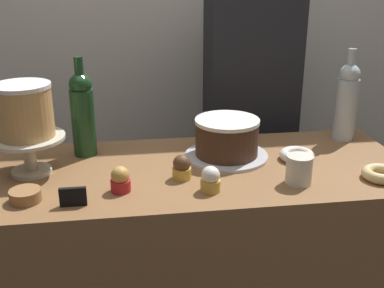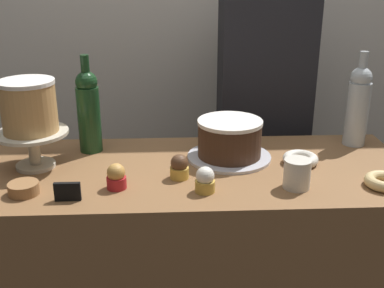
{
  "view_description": "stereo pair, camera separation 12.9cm",
  "coord_description": "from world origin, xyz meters",
  "px_view_note": "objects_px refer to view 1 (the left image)",
  "views": [
    {
      "loc": [
        -0.2,
        -1.35,
        1.52
      ],
      "look_at": [
        0.0,
        0.0,
        1.01
      ],
      "focal_mm": 44.93,
      "sensor_mm": 36.0,
      "label": 1
    },
    {
      "loc": [
        -0.07,
        -1.37,
        1.52
      ],
      "look_at": [
        0.0,
        0.0,
        1.01
      ],
      "focal_mm": 44.93,
      "sensor_mm": 36.0,
      "label": 2
    }
  ],
  "objects_px": {
    "cupcake_chocolate": "(182,168)",
    "cookie_stack": "(25,196)",
    "donut_sugar": "(297,155)",
    "wine_bottle_clear": "(347,100)",
    "coffee_cup_ceramic": "(299,170)",
    "cake_stand_pedestal": "(29,148)",
    "barista_figure": "(248,135)",
    "white_layer_cake": "(24,111)",
    "cupcake_caramel": "(120,180)",
    "cupcake_vanilla": "(211,180)",
    "wine_bottle_green": "(83,113)",
    "chocolate_round_cake": "(227,137)",
    "price_sign_chalkboard": "(73,197)",
    "donut_glazed": "(381,174)"
  },
  "relations": [
    {
      "from": "cupcake_chocolate",
      "to": "cookie_stack",
      "type": "relative_size",
      "value": 0.88
    },
    {
      "from": "cupcake_chocolate",
      "to": "donut_sugar",
      "type": "relative_size",
      "value": 0.66
    },
    {
      "from": "wine_bottle_clear",
      "to": "coffee_cup_ceramic",
      "type": "relative_size",
      "value": 3.83
    },
    {
      "from": "cake_stand_pedestal",
      "to": "barista_figure",
      "type": "xyz_separation_m",
      "value": [
        0.8,
        0.48,
        -0.17
      ]
    },
    {
      "from": "white_layer_cake",
      "to": "cupcake_caramel",
      "type": "bearing_deg",
      "value": -31.53
    },
    {
      "from": "cupcake_vanilla",
      "to": "donut_sugar",
      "type": "bearing_deg",
      "value": 30.02
    },
    {
      "from": "wine_bottle_green",
      "to": "chocolate_round_cake",
      "type": "bearing_deg",
      "value": -11.35
    },
    {
      "from": "cake_stand_pedestal",
      "to": "chocolate_round_cake",
      "type": "distance_m",
      "value": 0.61
    },
    {
      "from": "white_layer_cake",
      "to": "barista_figure",
      "type": "height_order",
      "value": "barista_figure"
    },
    {
      "from": "chocolate_round_cake",
      "to": "price_sign_chalkboard",
      "type": "relative_size",
      "value": 2.98
    },
    {
      "from": "cake_stand_pedestal",
      "to": "coffee_cup_ceramic",
      "type": "relative_size",
      "value": 2.57
    },
    {
      "from": "chocolate_round_cake",
      "to": "wine_bottle_green",
      "type": "relative_size",
      "value": 0.64
    },
    {
      "from": "cupcake_caramel",
      "to": "cookie_stack",
      "type": "distance_m",
      "value": 0.25
    },
    {
      "from": "cake_stand_pedestal",
      "to": "price_sign_chalkboard",
      "type": "distance_m",
      "value": 0.28
    },
    {
      "from": "wine_bottle_green",
      "to": "donut_glazed",
      "type": "bearing_deg",
      "value": -20.46
    },
    {
      "from": "cake_stand_pedestal",
      "to": "donut_sugar",
      "type": "bearing_deg",
      "value": -1.07
    },
    {
      "from": "cupcake_vanilla",
      "to": "chocolate_round_cake",
      "type": "bearing_deg",
      "value": 68.03
    },
    {
      "from": "barista_figure",
      "to": "white_layer_cake",
      "type": "bearing_deg",
      "value": -149.23
    },
    {
      "from": "cookie_stack",
      "to": "price_sign_chalkboard",
      "type": "xyz_separation_m",
      "value": [
        0.13,
        -0.04,
        0.01
      ]
    },
    {
      "from": "cake_stand_pedestal",
      "to": "cookie_stack",
      "type": "bearing_deg",
      "value": -85.49
    },
    {
      "from": "cupcake_chocolate",
      "to": "donut_sugar",
      "type": "height_order",
      "value": "cupcake_chocolate"
    },
    {
      "from": "barista_figure",
      "to": "cupcake_vanilla",
      "type": "bearing_deg",
      "value": -113.1
    },
    {
      "from": "white_layer_cake",
      "to": "coffee_cup_ceramic",
      "type": "distance_m",
      "value": 0.81
    },
    {
      "from": "cupcake_caramel",
      "to": "barista_figure",
      "type": "distance_m",
      "value": 0.85
    },
    {
      "from": "white_layer_cake",
      "to": "wine_bottle_clear",
      "type": "relative_size",
      "value": 0.51
    },
    {
      "from": "donut_sugar",
      "to": "barista_figure",
      "type": "bearing_deg",
      "value": 93.25
    },
    {
      "from": "wine_bottle_clear",
      "to": "coffee_cup_ceramic",
      "type": "distance_m",
      "value": 0.45
    },
    {
      "from": "wine_bottle_clear",
      "to": "cupcake_caramel",
      "type": "distance_m",
      "value": 0.86
    },
    {
      "from": "donut_sugar",
      "to": "cookie_stack",
      "type": "distance_m",
      "value": 0.83
    },
    {
      "from": "cookie_stack",
      "to": "price_sign_chalkboard",
      "type": "height_order",
      "value": "price_sign_chalkboard"
    },
    {
      "from": "chocolate_round_cake",
      "to": "cupcake_vanilla",
      "type": "xyz_separation_m",
      "value": [
        -0.1,
        -0.24,
        -0.04
      ]
    },
    {
      "from": "cake_stand_pedestal",
      "to": "coffee_cup_ceramic",
      "type": "height_order",
      "value": "cake_stand_pedestal"
    },
    {
      "from": "chocolate_round_cake",
      "to": "coffee_cup_ceramic",
      "type": "relative_size",
      "value": 2.45
    },
    {
      "from": "wine_bottle_clear",
      "to": "donut_sugar",
      "type": "bearing_deg",
      "value": -144.39
    },
    {
      "from": "cupcake_vanilla",
      "to": "cupcake_chocolate",
      "type": "bearing_deg",
      "value": 126.06
    },
    {
      "from": "cupcake_caramel",
      "to": "barista_figure",
      "type": "bearing_deg",
      "value": 50.13
    },
    {
      "from": "cake_stand_pedestal",
      "to": "cupcake_caramel",
      "type": "height_order",
      "value": "cake_stand_pedestal"
    },
    {
      "from": "cupcake_chocolate",
      "to": "donut_glazed",
      "type": "relative_size",
      "value": 0.66
    },
    {
      "from": "cake_stand_pedestal",
      "to": "cupcake_vanilla",
      "type": "xyz_separation_m",
      "value": [
        0.51,
        -0.2,
        -0.05
      ]
    },
    {
      "from": "white_layer_cake",
      "to": "donut_sugar",
      "type": "relative_size",
      "value": 1.49
    },
    {
      "from": "donut_glazed",
      "to": "white_layer_cake",
      "type": "bearing_deg",
      "value": 169.42
    },
    {
      "from": "cupcake_caramel",
      "to": "cake_stand_pedestal",
      "type": "bearing_deg",
      "value": 148.47
    },
    {
      "from": "cupcake_vanilla",
      "to": "barista_figure",
      "type": "distance_m",
      "value": 0.75
    },
    {
      "from": "donut_sugar",
      "to": "cupcake_caramel",
      "type": "bearing_deg",
      "value": -165.28
    },
    {
      "from": "cupcake_chocolate",
      "to": "donut_glazed",
      "type": "distance_m",
      "value": 0.59
    },
    {
      "from": "cake_stand_pedestal",
      "to": "wine_bottle_green",
      "type": "xyz_separation_m",
      "value": [
        0.15,
        0.13,
        0.06
      ]
    },
    {
      "from": "cupcake_chocolate",
      "to": "coffee_cup_ceramic",
      "type": "xyz_separation_m",
      "value": [
        0.33,
        -0.08,
        0.01
      ]
    },
    {
      "from": "wine_bottle_green",
      "to": "cupcake_chocolate",
      "type": "xyz_separation_m",
      "value": [
        0.29,
        -0.24,
        -0.11
      ]
    },
    {
      "from": "price_sign_chalkboard",
      "to": "barista_figure",
      "type": "xyz_separation_m",
      "value": [
        0.66,
        0.71,
        -0.11
      ]
    },
    {
      "from": "cupcake_vanilla",
      "to": "donut_glazed",
      "type": "height_order",
      "value": "cupcake_vanilla"
    }
  ]
}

